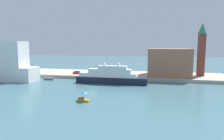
{
  "coord_description": "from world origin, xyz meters",
  "views": [
    {
      "loc": [
        22.72,
        -70.99,
        15.74
      ],
      "look_at": [
        6.11,
        6.0,
        5.83
      ],
      "focal_mm": 32.82,
      "sensor_mm": 36.0,
      "label": 1
    }
  ],
  "objects": [
    {
      "name": "quay_dock",
      "position": [
        0.0,
        27.55,
        0.71
      ],
      "size": [
        110.0,
        23.1,
        1.42
      ],
      "primitive_type": "cube",
      "color": "#ADA38E",
      "rests_on": "ground"
    },
    {
      "name": "ground",
      "position": [
        0.0,
        0.0,
        0.0
      ],
      "size": [
        400.0,
        400.0,
        0.0
      ],
      "primitive_type": "plane",
      "color": "#3D6670"
    },
    {
      "name": "small_motorboat",
      "position": [
        3.29,
        -18.76,
        1.27
      ],
      "size": [
        3.57,
        1.92,
        2.98
      ],
      "color": "#B7991E",
      "rests_on": "ground"
    },
    {
      "name": "work_barge",
      "position": [
        -23.82,
        10.95,
        0.43
      ],
      "size": [
        4.4,
        1.51,
        0.87
      ],
      "primitive_type": "cube",
      "color": "#595966",
      "rests_on": "ground"
    },
    {
      "name": "harbor_building",
      "position": [
        28.56,
        25.94,
        7.62
      ],
      "size": [
        18.66,
        15.74,
        12.4
      ],
      "primitive_type": "cube",
      "color": "#9E664C",
      "rests_on": "quay_dock"
    },
    {
      "name": "person_figure",
      "position": [
        -8.66,
        24.73,
        2.22
      ],
      "size": [
        0.36,
        0.36,
        1.74
      ],
      "color": "#334C8C",
      "rests_on": "quay_dock"
    },
    {
      "name": "large_yacht",
      "position": [
        4.88,
        8.33,
        2.9
      ],
      "size": [
        28.69,
        3.8,
        11.01
      ],
      "color": "black",
      "rests_on": "ground"
    },
    {
      "name": "parked_car",
      "position": [
        -14.6,
        21.72,
        2.02
      ],
      "size": [
        4.25,
        1.63,
        1.38
      ],
      "color": "#B21E1E",
      "rests_on": "quay_dock"
    },
    {
      "name": "mooring_bollard",
      "position": [
        4.27,
        17.68,
        1.78
      ],
      "size": [
        0.47,
        0.47,
        0.72
      ],
      "primitive_type": "cylinder",
      "color": "black",
      "rests_on": "quay_dock"
    },
    {
      "name": "bell_tower",
      "position": [
        42.7,
        28.32,
        14.51
      ],
      "size": [
        3.88,
        3.88,
        23.83
      ],
      "color": "brown",
      "rests_on": "quay_dock"
    }
  ]
}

